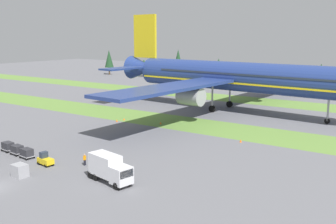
{
  "coord_description": "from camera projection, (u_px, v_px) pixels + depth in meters",
  "views": [
    {
      "loc": [
        44.28,
        -26.22,
        18.72
      ],
      "look_at": [
        1.51,
        36.36,
        4.0
      ],
      "focal_mm": 42.25,
      "sensor_mm": 36.0,
      "label": 1
    }
  ],
  "objects": [
    {
      "name": "airliner",
      "position": [
        230.0,
        76.0,
        98.13
      ],
      "size": [
        67.58,
        83.28,
        24.58
      ],
      "rotation": [
        0.0,
        0.0,
        -1.64
      ],
      "color": "navy",
      "rests_on": "ground"
    },
    {
      "name": "distant_tree_line",
      "position": [
        333.0,
        70.0,
        135.04
      ],
      "size": [
        180.9,
        10.6,
        12.89
      ],
      "color": "#4C3823",
      "rests_on": "ground"
    },
    {
      "name": "taxiway_marker_0",
      "position": [
        124.0,
        119.0,
        88.77
      ],
      "size": [
        0.44,
        0.44,
        0.47
      ],
      "primitive_type": "cone",
      "color": "orange",
      "rests_on": "ground"
    },
    {
      "name": "uld_container_2",
      "position": [
        20.0,
        171.0,
        53.09
      ],
      "size": [
        2.1,
        1.73,
        1.74
      ],
      "primitive_type": "cube",
      "rotation": [
        0.0,
        0.0,
        -0.07
      ],
      "color": "#A3A3A8",
      "rests_on": "ground"
    },
    {
      "name": "grass_strip_far",
      "position": [
        251.0,
        100.0,
        115.76
      ],
      "size": [
        320.0,
        12.61,
        0.01
      ],
      "primitive_type": "cube",
      "color": "olive",
      "rests_on": "ground"
    },
    {
      "name": "cargo_dolly_second",
      "position": [
        17.0,
        149.0,
        62.87
      ],
      "size": [
        2.34,
        1.72,
        1.55
      ],
      "rotation": [
        0.0,
        0.0,
        -1.67
      ],
      "color": "#A3A3A8",
      "rests_on": "ground"
    },
    {
      "name": "taxiway_marker_1",
      "position": [
        117.0,
        120.0,
        87.11
      ],
      "size": [
        0.44,
        0.44,
        0.55
      ],
      "primitive_type": "cone",
      "color": "orange",
      "rests_on": "ground"
    },
    {
      "name": "catering_truck",
      "position": [
        110.0,
        168.0,
        50.9
      ],
      "size": [
        7.27,
        3.58,
        3.58
      ],
      "rotation": [
        0.0,
        0.0,
        -1.76
      ],
      "color": "silver",
      "rests_on": "ground"
    },
    {
      "name": "grass_strip_near",
      "position": [
        184.0,
        123.0,
        85.59
      ],
      "size": [
        320.0,
        12.61,
        0.01
      ],
      "primitive_type": "cube",
      "color": "olive",
      "rests_on": "ground"
    },
    {
      "name": "baggage_tug",
      "position": [
        45.0,
        160.0,
        57.86
      ],
      "size": [
        2.72,
        1.56,
        1.97
      ],
      "rotation": [
        0.0,
        0.0,
        -1.67
      ],
      "color": "yellow",
      "rests_on": "ground"
    },
    {
      "name": "taxiway_marker_2",
      "position": [
        241.0,
        141.0,
        70.36
      ],
      "size": [
        0.44,
        0.44,
        0.54
      ],
      "primitive_type": "cone",
      "color": "orange",
      "rests_on": "ground"
    },
    {
      "name": "ground_crew_marshaller",
      "position": [
        85.0,
        159.0,
        57.72
      ],
      "size": [
        0.36,
        0.56,
        1.74
      ],
      "rotation": [
        0.0,
        0.0,
        4.72
      ],
      "color": "black",
      "rests_on": "ground"
    },
    {
      "name": "taxiway_marker_3",
      "position": [
        161.0,
        123.0,
        84.81
      ],
      "size": [
        0.44,
        0.44,
        0.46
      ],
      "primitive_type": "cone",
      "color": "orange",
      "rests_on": "ground"
    },
    {
      "name": "cargo_dolly_third",
      "position": [
        8.0,
        146.0,
        64.71
      ],
      "size": [
        2.34,
        1.72,
        1.55
      ],
      "rotation": [
        0.0,
        0.0,
        -1.67
      ],
      "color": "#A3A3A8",
      "rests_on": "ground"
    },
    {
      "name": "cargo_dolly_lead",
      "position": [
        27.0,
        153.0,
        61.03
      ],
      "size": [
        2.34,
        1.72,
        1.55
      ],
      "rotation": [
        0.0,
        0.0,
        -1.67
      ],
      "color": "#A3A3A8",
      "rests_on": "ground"
    }
  ]
}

